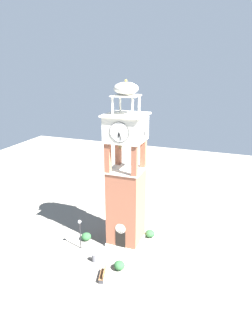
{
  "coord_description": "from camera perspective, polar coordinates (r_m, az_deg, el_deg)",
  "views": [
    {
      "loc": [
        9.86,
        -26.5,
        18.7
      ],
      "look_at": [
        0.0,
        0.0,
        8.71
      ],
      "focal_mm": 31.45,
      "sensor_mm": 36.0,
      "label": 1
    }
  ],
  "objects": [
    {
      "name": "shrub_left_of_tower",
      "position": [
        34.57,
        4.67,
        -12.56
      ],
      "size": [
        1.09,
        1.09,
        0.8
      ],
      "primitive_type": "ellipsoid",
      "color": "#234C28",
      "rests_on": "ground"
    },
    {
      "name": "trash_bin",
      "position": [
        30.95,
        -6.18,
        -16.91
      ],
      "size": [
        0.52,
        0.52,
        0.8
      ],
      "primitive_type": "cylinder",
      "color": "#4C4C51",
      "rests_on": "ground"
    },
    {
      "name": "shrub_near_entry",
      "position": [
        29.78,
        -1.32,
        -18.35
      ],
      "size": [
        1.06,
        1.06,
        0.88
      ],
      "primitive_type": "ellipsoid",
      "color": "#234C28",
      "rests_on": "ground"
    },
    {
      "name": "shrub_behind_bench",
      "position": [
        34.19,
        -7.72,
        -13.04
      ],
      "size": [
        1.12,
        1.12,
        0.85
      ],
      "primitive_type": "ellipsoid",
      "color": "#234C28",
      "rests_on": "ground"
    },
    {
      "name": "clock_tower",
      "position": [
        30.58,
        -0.0,
        -2.94
      ],
      "size": [
        3.94,
        3.94,
        17.39
      ],
      "color": "#93543D",
      "rests_on": "ground"
    },
    {
      "name": "park_bench",
      "position": [
        28.82,
        -4.51,
        -19.81
      ],
      "size": [
        0.85,
        1.66,
        0.95
      ],
      "color": "brown",
      "rests_on": "ground"
    },
    {
      "name": "lamp_post",
      "position": [
        31.88,
        -8.93,
        -11.54
      ],
      "size": [
        0.36,
        0.36,
        3.41
      ],
      "color": "black",
      "rests_on": "ground"
    },
    {
      "name": "ground",
      "position": [
        33.9,
        0.0,
        -14.01
      ],
      "size": [
        80.0,
        80.0,
        0.0
      ],
      "primitive_type": "plane",
      "color": "gray"
    }
  ]
}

